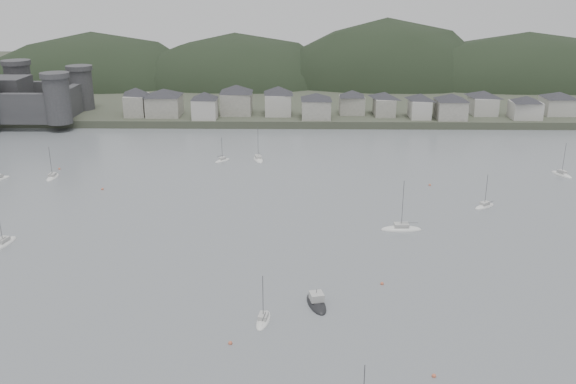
{
  "coord_description": "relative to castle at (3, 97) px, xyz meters",
  "views": [
    {
      "loc": [
        2.35,
        -74.02,
        57.47
      ],
      "look_at": [
        0.0,
        75.0,
        6.0
      ],
      "focal_mm": 38.67,
      "sensor_mm": 36.0,
      "label": 1
    }
  ],
  "objects": [
    {
      "name": "far_shore_land",
      "position": [
        120.0,
        115.2,
        -9.46
      ],
      "size": [
        900.0,
        250.0,
        3.0
      ],
      "primitive_type": "cube",
      "color": "#383D2D",
      "rests_on": "ground"
    },
    {
      "name": "forested_ridge",
      "position": [
        124.83,
        89.6,
        -22.25
      ],
      "size": [
        851.55,
        103.94,
        102.57
      ],
      "color": "black",
      "rests_on": "ground"
    },
    {
      "name": "castle",
      "position": [
        0.0,
        0.0,
        0.0
      ],
      "size": [
        66.0,
        43.0,
        20.0
      ],
      "color": "#39383B",
      "rests_on": "far_shore_land"
    },
    {
      "name": "waterfront_town",
      "position": [
        170.59,
        3.54,
        -2.3
      ],
      "size": [
        451.48,
        28.46,
        12.92
      ],
      "color": "gray",
      "rests_on": "far_shore_land"
    },
    {
      "name": "moored_fleet",
      "position": [
        105.51,
        -119.03,
        -10.79
      ],
      "size": [
        247.22,
        153.26,
        13.47
      ],
      "color": "white",
      "rests_on": "ground"
    },
    {
      "name": "motor_launch_far",
      "position": [
        126.03,
        -151.5,
        -10.68
      ],
      "size": [
        4.98,
        9.08,
        4.04
      ],
      "rotation": [
        0.0,
        0.0,
        3.37
      ],
      "color": "black",
      "rests_on": "ground"
    },
    {
      "name": "mooring_buoys",
      "position": [
        115.78,
        -125.61,
        -10.81
      ],
      "size": [
        186.9,
        107.78,
        0.7
      ],
      "color": "#D06545",
      "rests_on": "ground"
    }
  ]
}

